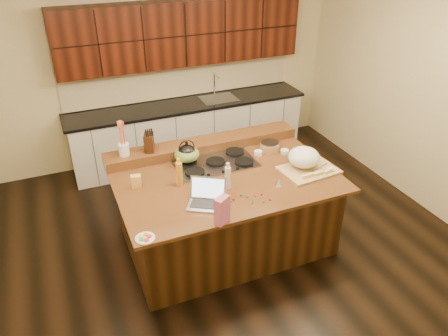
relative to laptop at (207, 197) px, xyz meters
name	(u,v)px	position (x,y,z in m)	size (l,w,h in m)	color
room	(226,141)	(0.37, 0.40, 0.36)	(5.52, 5.02, 2.72)	black
island	(226,210)	(0.37, 0.40, -0.52)	(2.40, 1.60, 0.92)	black
back_ledge	(203,145)	(0.37, 1.10, -0.01)	(2.40, 0.30, 0.12)	black
cooktop	(216,163)	(0.37, 0.70, -0.05)	(0.92, 0.52, 0.05)	gray
back_counter	(187,99)	(0.67, 2.62, 0.00)	(3.70, 0.66, 2.40)	silver
kettle	(187,153)	(0.07, 0.83, 0.08)	(0.22, 0.22, 0.19)	black
green_bowl	(187,154)	(0.07, 0.83, 0.06)	(0.29, 0.29, 0.16)	#58712D
laptop	(207,197)	(0.00, 0.00, 0.00)	(0.45, 0.43, 0.25)	#B7B7BC
oil_bottle	(179,174)	(-0.15, 0.42, 0.07)	(0.07, 0.07, 0.27)	orange
vinegar_bottle	(228,178)	(0.30, 0.17, 0.06)	(0.06, 0.06, 0.25)	silver
wooden_tray	(305,160)	(1.26, 0.21, 0.04)	(0.65, 0.52, 0.25)	tan
ramekin_a	(331,170)	(1.49, 0.03, -0.04)	(0.10, 0.10, 0.04)	white
ramekin_b	(285,151)	(1.24, 0.62, -0.04)	(0.10, 0.10, 0.04)	white
ramekin_c	(258,153)	(0.93, 0.72, -0.04)	(0.10, 0.10, 0.04)	white
strainer_bowl	(270,147)	(1.11, 0.76, -0.02)	(0.24, 0.24, 0.09)	#996B3F
kitchen_timer	(279,182)	(0.82, 0.02, -0.03)	(0.08, 0.08, 0.07)	silver
pink_bag	(222,210)	(0.01, -0.35, 0.07)	(0.15, 0.08, 0.28)	#C65D88
candy_plate	(145,238)	(-0.71, -0.31, -0.06)	(0.18, 0.18, 0.01)	white
package_box	(136,182)	(-0.58, 0.56, 0.01)	(0.10, 0.07, 0.14)	#E7A451
utensil_crock	(124,150)	(-0.59, 1.10, 0.12)	(0.12, 0.12, 0.14)	white
knife_block	(149,142)	(-0.29, 1.10, 0.16)	(0.10, 0.17, 0.21)	black
gumdrop_0	(262,194)	(0.57, -0.09, -0.06)	(0.02, 0.02, 0.02)	red
gumdrop_1	(264,202)	(0.52, -0.21, -0.06)	(0.02, 0.02, 0.02)	#198C26
gumdrop_2	(224,200)	(0.17, -0.03, -0.06)	(0.02, 0.02, 0.02)	red
gumdrop_3	(241,195)	(0.36, -0.02, -0.06)	(0.02, 0.02, 0.02)	#198C26
gumdrop_4	(233,199)	(0.26, -0.05, -0.06)	(0.02, 0.02, 0.02)	red
gumdrop_5	(247,197)	(0.41, -0.07, -0.06)	(0.02, 0.02, 0.02)	#198C26
gumdrop_6	(230,207)	(0.17, -0.17, -0.06)	(0.02, 0.02, 0.02)	red
gumdrop_7	(231,201)	(0.23, -0.08, -0.06)	(0.02, 0.02, 0.02)	#198C26
gumdrop_8	(255,196)	(0.49, -0.09, -0.06)	(0.02, 0.02, 0.02)	red
gumdrop_9	(251,203)	(0.40, -0.19, -0.06)	(0.02, 0.02, 0.02)	#198C26
gumdrop_10	(270,200)	(0.60, -0.21, -0.06)	(0.02, 0.02, 0.02)	red
gumdrop_11	(252,202)	(0.42, -0.17, -0.06)	(0.02, 0.02, 0.02)	#198C26
gumdrop_12	(234,199)	(0.26, -0.06, -0.06)	(0.02, 0.02, 0.02)	red
gumdrop_13	(218,201)	(0.11, -0.02, -0.06)	(0.02, 0.02, 0.02)	#198C26
gumdrop_14	(230,203)	(0.20, -0.11, -0.06)	(0.02, 0.02, 0.02)	red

